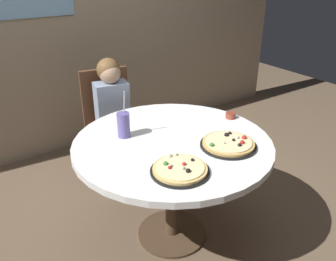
{
  "coord_description": "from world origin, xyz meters",
  "views": [
    {
      "loc": [
        -1.1,
        -1.58,
        1.76
      ],
      "look_at": [
        0.0,
        0.05,
        0.8
      ],
      "focal_mm": 37.55,
      "sensor_mm": 36.0,
      "label": 1
    }
  ],
  "objects_px": {
    "dining_table": "(172,154)",
    "sauce_bowl": "(230,115)",
    "chair_wooden": "(110,119)",
    "diner_child": "(116,133)",
    "pizza_veggie": "(228,144)",
    "soda_cup": "(124,125)",
    "pizza_cheese": "(180,169)"
  },
  "relations": [
    {
      "from": "chair_wooden",
      "to": "sauce_bowl",
      "type": "relative_size",
      "value": 13.57
    },
    {
      "from": "dining_table",
      "to": "soda_cup",
      "type": "xyz_separation_m",
      "value": [
        -0.22,
        0.22,
        0.18
      ]
    },
    {
      "from": "pizza_veggie",
      "to": "pizza_cheese",
      "type": "xyz_separation_m",
      "value": [
        -0.41,
        -0.07,
        -0.0
      ]
    },
    {
      "from": "soda_cup",
      "to": "sauce_bowl",
      "type": "relative_size",
      "value": 4.38
    },
    {
      "from": "chair_wooden",
      "to": "soda_cup",
      "type": "relative_size",
      "value": 3.1
    },
    {
      "from": "chair_wooden",
      "to": "pizza_veggie",
      "type": "bearing_deg",
      "value": -79.62
    },
    {
      "from": "dining_table",
      "to": "pizza_veggie",
      "type": "distance_m",
      "value": 0.36
    },
    {
      "from": "diner_child",
      "to": "soda_cup",
      "type": "relative_size",
      "value": 3.53
    },
    {
      "from": "pizza_veggie",
      "to": "pizza_cheese",
      "type": "distance_m",
      "value": 0.41
    },
    {
      "from": "diner_child",
      "to": "pizza_veggie",
      "type": "height_order",
      "value": "diner_child"
    },
    {
      "from": "pizza_cheese",
      "to": "sauce_bowl",
      "type": "bearing_deg",
      "value": 27.59
    },
    {
      "from": "dining_table",
      "to": "diner_child",
      "type": "xyz_separation_m",
      "value": [
        -0.01,
        0.79,
        -0.17
      ]
    },
    {
      "from": "soda_cup",
      "to": "chair_wooden",
      "type": "bearing_deg",
      "value": 72.47
    },
    {
      "from": "dining_table",
      "to": "soda_cup",
      "type": "bearing_deg",
      "value": 135.06
    },
    {
      "from": "chair_wooden",
      "to": "pizza_cheese",
      "type": "distance_m",
      "value": 1.32
    },
    {
      "from": "soda_cup",
      "to": "diner_child",
      "type": "bearing_deg",
      "value": 69.81
    },
    {
      "from": "dining_table",
      "to": "soda_cup",
      "type": "distance_m",
      "value": 0.36
    },
    {
      "from": "pizza_veggie",
      "to": "soda_cup",
      "type": "height_order",
      "value": "soda_cup"
    },
    {
      "from": "pizza_veggie",
      "to": "diner_child",
      "type": "bearing_deg",
      "value": 103.6
    },
    {
      "from": "diner_child",
      "to": "pizza_veggie",
      "type": "relative_size",
      "value": 3.19
    },
    {
      "from": "pizza_cheese",
      "to": "diner_child",
      "type": "bearing_deg",
      "value": 81.8
    },
    {
      "from": "diner_child",
      "to": "pizza_cheese",
      "type": "xyz_separation_m",
      "value": [
        -0.16,
        -1.1,
        0.28
      ]
    },
    {
      "from": "diner_child",
      "to": "soda_cup",
      "type": "distance_m",
      "value": 0.7
    },
    {
      "from": "dining_table",
      "to": "chair_wooden",
      "type": "relative_size",
      "value": 1.3
    },
    {
      "from": "chair_wooden",
      "to": "diner_child",
      "type": "bearing_deg",
      "value": -98.71
    },
    {
      "from": "soda_cup",
      "to": "dining_table",
      "type": "bearing_deg",
      "value": -44.94
    },
    {
      "from": "chair_wooden",
      "to": "soda_cup",
      "type": "bearing_deg",
      "value": -107.53
    },
    {
      "from": "dining_table",
      "to": "chair_wooden",
      "type": "bearing_deg",
      "value": 89.1
    },
    {
      "from": "diner_child",
      "to": "sauce_bowl",
      "type": "height_order",
      "value": "diner_child"
    },
    {
      "from": "diner_child",
      "to": "dining_table",
      "type": "bearing_deg",
      "value": -89.09
    },
    {
      "from": "pizza_veggie",
      "to": "sauce_bowl",
      "type": "relative_size",
      "value": 4.85
    },
    {
      "from": "dining_table",
      "to": "sauce_bowl",
      "type": "xyz_separation_m",
      "value": [
        0.53,
        0.05,
        0.12
      ]
    }
  ]
}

